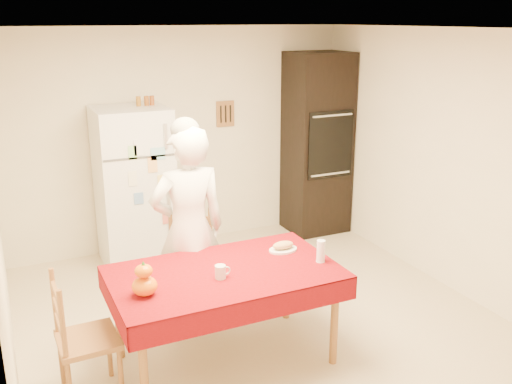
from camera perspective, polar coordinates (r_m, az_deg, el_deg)
floor at (r=5.10m, az=0.99°, el=-13.34°), size 4.50×4.50×0.00m
room_shell at (r=4.51m, az=1.09°, el=4.75°), size 4.02×4.52×2.51m
refrigerator at (r=6.22m, az=-12.05°, el=0.50°), size 0.75×0.74×1.70m
oven_cabinet at (r=7.03m, az=6.12°, el=4.81°), size 0.70×0.62×2.20m
dining_table at (r=4.35m, az=-3.15°, el=-8.73°), size 1.70×1.00×0.76m
chair_far at (r=5.16m, az=-6.16°, el=-6.74°), size 0.46×0.44×0.95m
chair_left at (r=4.19m, az=-17.42°, el=-13.46°), size 0.41×0.43×0.95m
seated_woman at (r=4.78m, az=-6.75°, el=-3.81°), size 0.65×0.43×1.78m
coffee_mug at (r=4.19m, az=-3.58°, el=-7.98°), size 0.08×0.08×0.10m
pumpkin_lower at (r=4.01m, az=-11.08°, el=-9.22°), size 0.18×0.18×0.13m
pumpkin_upper at (r=3.96m, az=-11.17°, el=-7.76°), size 0.12×0.12×0.09m
wine_glass at (r=4.46m, az=6.50°, el=-5.89°), size 0.07×0.07×0.18m
bread_plate at (r=4.67m, az=2.72°, el=-5.79°), size 0.24×0.24×0.02m
bread_loaf at (r=4.65m, az=2.72°, el=-5.33°), size 0.18×0.10×0.06m
spice_jar_left at (r=6.10m, az=-11.68°, el=8.88°), size 0.05×0.05×0.10m
spice_jar_mid at (r=6.12m, az=-10.90°, el=8.95°), size 0.05×0.05×0.10m
spice_jar_right at (r=6.14m, az=-10.37°, el=8.99°), size 0.05×0.05×0.10m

